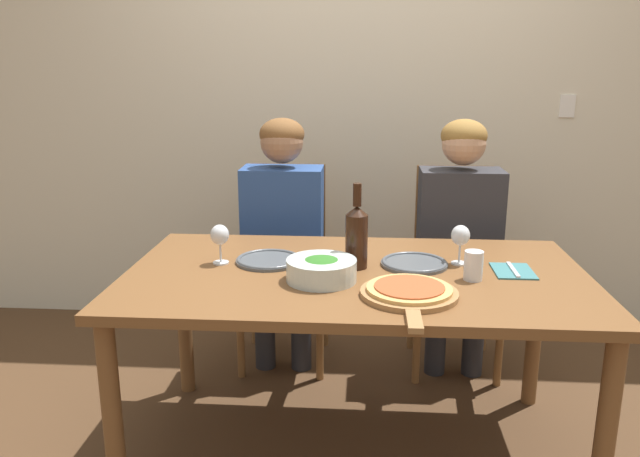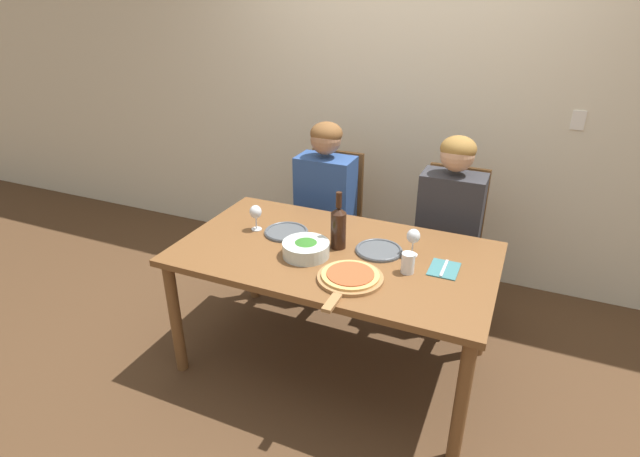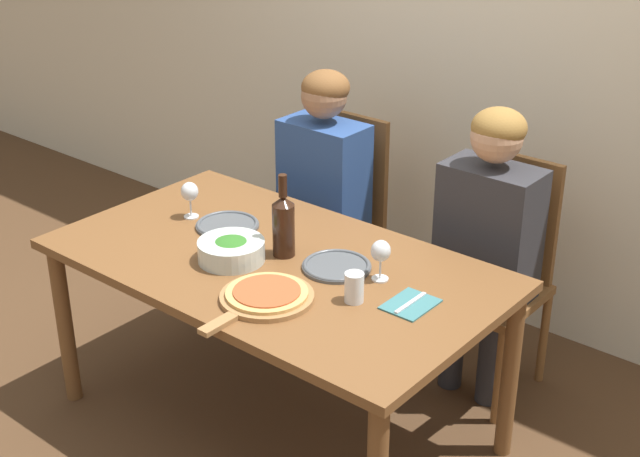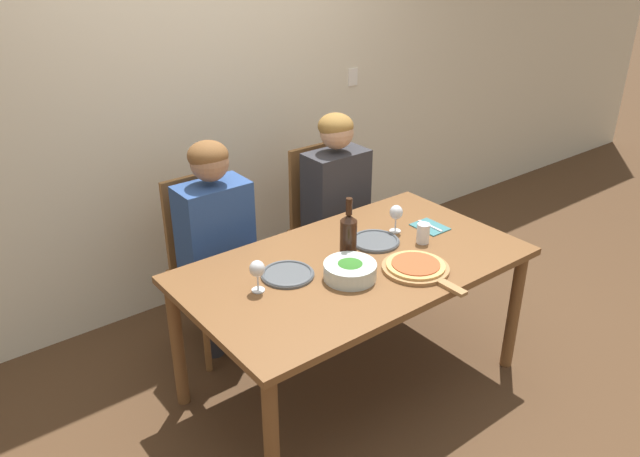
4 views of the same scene
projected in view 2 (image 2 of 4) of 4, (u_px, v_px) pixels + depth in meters
ground_plane at (333, 360)px, 2.96m from camera, size 40.00×40.00×0.00m
back_wall at (408, 90)px, 3.49m from camera, size 10.00×0.06×2.70m
dining_table at (334, 264)px, 2.68m from camera, size 1.67×0.95×0.73m
chair_left at (331, 218)px, 3.55m from camera, size 0.42×0.42×0.98m
chair_right at (449, 239)px, 3.25m from camera, size 0.42×0.42×0.98m
person_woman at (325, 195)px, 3.36m from camera, size 0.47×0.51×1.23m
person_man at (450, 215)px, 3.06m from camera, size 0.47×0.51×1.23m
wine_bottle at (338, 226)px, 2.63m from camera, size 0.08×0.08×0.32m
broccoli_bowl at (306, 249)px, 2.59m from camera, size 0.25×0.25×0.08m
dinner_plate_left at (286, 232)px, 2.84m from camera, size 0.25×0.25×0.02m
dinner_plate_right at (379, 250)px, 2.64m from camera, size 0.25×0.25×0.02m
pizza_on_board at (350, 277)px, 2.37m from camera, size 0.32×0.46×0.04m
wine_glass_left at (256, 213)px, 2.84m from camera, size 0.07×0.07×0.15m
wine_glass_right at (413, 237)px, 2.56m from camera, size 0.07×0.07×0.15m
water_tumbler at (408, 263)px, 2.43m from camera, size 0.07×0.07×0.10m
fork_on_napkin at (444, 269)px, 2.47m from camera, size 0.14×0.18×0.01m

